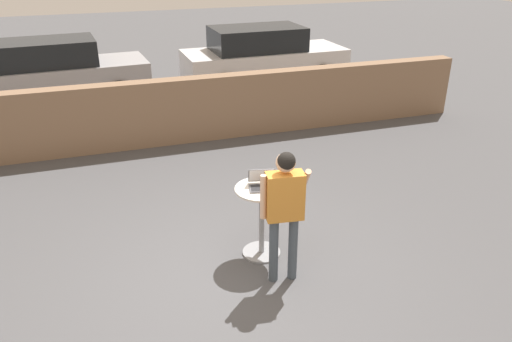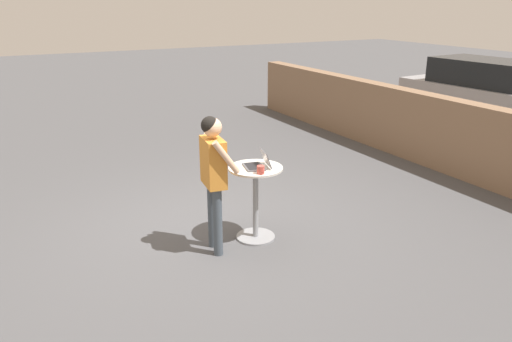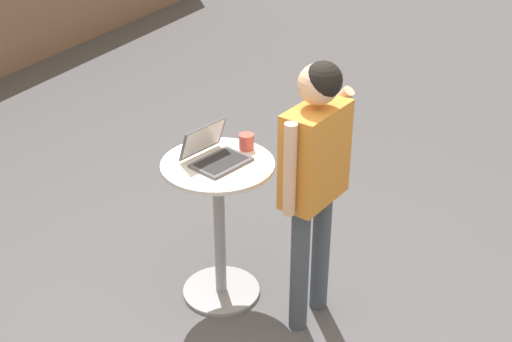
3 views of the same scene
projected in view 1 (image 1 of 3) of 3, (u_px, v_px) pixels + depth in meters
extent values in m
plane|color=#4C4C4F|center=(235.00, 282.00, 6.01)|extent=(50.00, 50.00, 0.00)
cube|color=#84664C|center=(167.00, 112.00, 9.82)|extent=(12.95, 0.35, 1.29)
cylinder|color=gray|center=(261.00, 252.00, 6.56)|extent=(0.50, 0.50, 0.03)
cylinder|color=gray|center=(262.00, 221.00, 6.36)|extent=(0.07, 0.07, 0.91)
cylinder|color=beige|center=(262.00, 189.00, 6.16)|extent=(0.68, 0.68, 0.02)
cube|color=#515156|center=(262.00, 188.00, 6.13)|extent=(0.37, 0.30, 0.02)
cube|color=black|center=(262.00, 188.00, 6.13)|extent=(0.32, 0.24, 0.00)
cube|color=#515156|center=(261.00, 175.00, 6.22)|extent=(0.34, 0.15, 0.20)
cube|color=white|center=(261.00, 175.00, 6.22)|extent=(0.31, 0.13, 0.17)
cylinder|color=#C14C42|center=(282.00, 184.00, 6.15)|extent=(0.09, 0.09, 0.10)
torus|color=#C14C42|center=(286.00, 183.00, 6.17)|extent=(0.04, 0.01, 0.04)
cylinder|color=#424C56|center=(274.00, 250.00, 5.88)|extent=(0.11, 0.11, 0.85)
cylinder|color=#424C56|center=(293.00, 248.00, 5.92)|extent=(0.11, 0.11, 0.85)
cube|color=orange|center=(285.00, 196.00, 5.59)|extent=(0.45, 0.27, 0.56)
sphere|color=#DBAD89|center=(286.00, 162.00, 5.42)|extent=(0.22, 0.22, 0.22)
sphere|color=black|center=(286.00, 161.00, 5.38)|extent=(0.20, 0.20, 0.20)
cylinder|color=#DBAD89|center=(263.00, 197.00, 5.55)|extent=(0.07, 0.07, 0.53)
cylinder|color=#DBAD89|center=(304.00, 181.00, 5.66)|extent=(0.11, 0.32, 0.41)
cube|color=#9E9EA3|center=(58.00, 78.00, 12.19)|extent=(4.41, 1.91, 0.69)
cube|color=black|center=(43.00, 53.00, 11.85)|extent=(2.46, 1.58, 0.59)
cylinder|color=black|center=(111.00, 78.00, 13.43)|extent=(0.65, 0.27, 0.64)
cylinder|color=black|center=(119.00, 93.00, 12.16)|extent=(0.65, 0.27, 0.64)
cylinder|color=black|center=(2.00, 89.00, 12.50)|extent=(0.65, 0.27, 0.64)
cube|color=silver|center=(265.00, 63.00, 13.50)|extent=(4.37, 1.76, 0.72)
cube|color=black|center=(257.00, 39.00, 13.15)|extent=(2.42, 1.52, 0.60)
cylinder|color=black|center=(298.00, 64.00, 14.72)|extent=(0.73, 0.24, 0.72)
cylinder|color=black|center=(322.00, 77.00, 13.38)|extent=(0.73, 0.24, 0.72)
cylinder|color=black|center=(209.00, 72.00, 13.89)|extent=(0.73, 0.24, 0.72)
cylinder|color=black|center=(226.00, 86.00, 12.56)|extent=(0.73, 0.24, 0.72)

